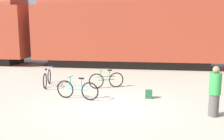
% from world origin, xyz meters
% --- Properties ---
extents(ground_plane, '(80.00, 80.00, 0.00)m').
position_xyz_m(ground_plane, '(0.00, 0.00, 0.00)').
color(ground_plane, '#B2A893').
extents(freight_train, '(40.45, 2.97, 5.66)m').
position_xyz_m(freight_train, '(-0.00, 9.15, 2.99)').
color(freight_train, black).
rests_on(freight_train, ground_plane).
extents(rail_near, '(52.45, 0.07, 0.01)m').
position_xyz_m(rail_near, '(0.00, 8.43, 0.01)').
color(rail_near, '#4C4238').
rests_on(rail_near, ground_plane).
extents(rail_far, '(52.45, 0.07, 0.01)m').
position_xyz_m(rail_far, '(0.00, 9.86, 0.01)').
color(rail_far, '#4C4238').
rests_on(rail_far, ground_plane).
extents(bicycle_teal, '(1.79, 0.47, 0.91)m').
position_xyz_m(bicycle_teal, '(-1.28, 0.68, 0.39)').
color(bicycle_teal, black).
rests_on(bicycle_teal, ground_plane).
extents(bicycle_silver, '(0.48, 1.77, 0.90)m').
position_xyz_m(bicycle_silver, '(-3.34, 2.68, 0.38)').
color(bicycle_silver, black).
rests_on(bicycle_silver, ground_plane).
extents(bicycle_green, '(1.55, 0.74, 0.89)m').
position_xyz_m(bicycle_green, '(-0.44, 2.70, 0.38)').
color(bicycle_green, black).
rests_on(bicycle_green, ground_plane).
extents(person_in_green, '(0.38, 0.38, 1.64)m').
position_xyz_m(person_in_green, '(3.63, -0.60, 0.81)').
color(person_in_green, '#514C47').
rests_on(person_in_green, ground_plane).
extents(backpack, '(0.28, 0.20, 0.34)m').
position_xyz_m(backpack, '(1.54, 1.21, 0.17)').
color(backpack, '#235633').
rests_on(backpack, ground_plane).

